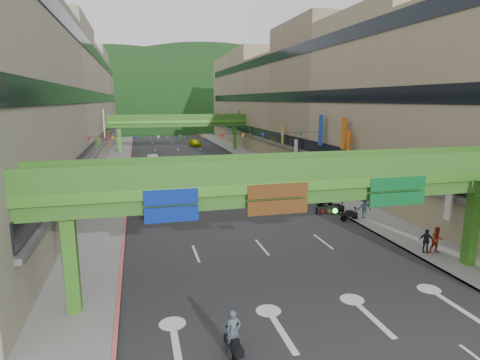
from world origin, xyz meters
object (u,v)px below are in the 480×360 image
car_yellow (195,143)px  scooter_rider_mid (226,174)px  overpass_near (321,194)px  pedestrian_red (437,242)px  car_silver (153,160)px  scooter_rider_near (234,337)px

car_yellow → scooter_rider_mid: bearing=-100.3°
overpass_near → pedestrian_red: size_ratio=16.47×
overpass_near → car_silver: (-6.64, 44.68, -4.44)m
overpass_near → scooter_rider_near: (-5.54, -4.38, -4.30)m
car_silver → pedestrian_red: 45.07m
overpass_near → car_silver: 45.39m
overpass_near → car_yellow: size_ratio=6.25×
car_silver → car_yellow: bearing=65.1°
pedestrian_red → scooter_rider_near: bearing=-145.2°
car_silver → pedestrian_red: (16.18, -42.06, 0.09)m
pedestrian_red → car_yellow: bearing=105.4°
scooter_rider_near → pedestrian_red: scooter_rider_near is taller
scooter_rider_near → pedestrian_red: bearing=24.9°
scooter_rider_mid → car_yellow: scooter_rider_mid is taller
car_silver → scooter_rider_near: bearing=-90.7°
overpass_near → scooter_rider_mid: 29.28m
overpass_near → car_yellow: overpass_near is taller
scooter_rider_near → car_yellow: (8.74, 72.29, -0.15)m
pedestrian_red → overpass_near: bearing=-154.8°
scooter_rider_mid → pedestrian_red: 27.53m
scooter_rider_mid → pedestrian_red: bearing=-72.9°
overpass_near → pedestrian_red: 10.80m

